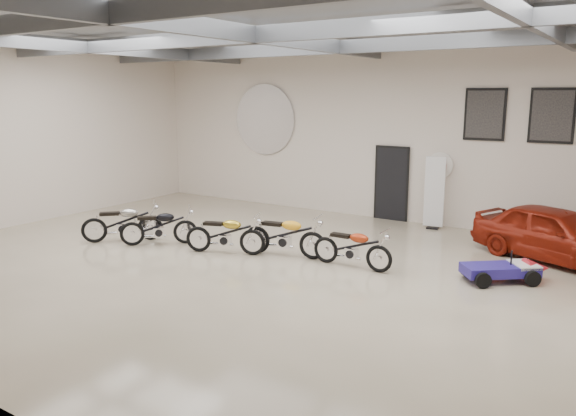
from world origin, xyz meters
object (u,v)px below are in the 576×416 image
Objects in this scene: motorcycle_red at (352,246)px; go_kart at (507,266)px; banner_stand at (434,194)px; vintage_car at (556,234)px; motorcycle_silver at (122,222)px; motorcycle_black at (159,226)px; motorcycle_yellow at (284,234)px; motorcycle_gold at (225,233)px.

motorcycle_red reaches higher than go_kart.
banner_stand is 4.39m from motorcycle_red.
motorcycle_silver is at bearing 135.20° from vintage_car.
motorcycle_black is 0.93× the size of motorcycle_yellow.
motorcycle_silver is 0.99× the size of motorcycle_yellow.
motorcycle_silver is 1.08× the size of motorcycle_red.
motorcycle_silver reaches higher than go_kart.
motorcycle_gold is 6.08m from go_kart.
go_kart is at bearing -32.40° from motorcycle_silver.
motorcycle_gold is at bearing 140.10° from vintage_car.
motorcycle_silver is 1.03m from motorcycle_black.
motorcycle_yellow reaches higher than motorcycle_black.
motorcycle_gold reaches higher than motorcycle_red.
motorcycle_gold reaches higher than motorcycle_black.
motorcycle_gold is (1.85, 0.28, 0.01)m from motorcycle_black.
vintage_car reaches higher than go_kart.
motorcycle_silver is 1.06× the size of motorcycle_black.
motorcycle_yellow reaches higher than motorcycle_gold.
motorcycle_yellow is 1.09× the size of motorcycle_red.
motorcycle_black is 1.87m from motorcycle_gold.
motorcycle_red is 4.54m from vintage_car.
motorcycle_silver is 10.14m from vintage_car.
motorcycle_gold is 0.51× the size of vintage_car.
motorcycle_gold is at bearing -166.22° from motorcycle_yellow.
motorcycle_gold is 0.95× the size of motorcycle_yellow.
motorcycle_black is 9.12m from vintage_car.
motorcycle_yellow is 4.73m from go_kart.
motorcycle_yellow reaches higher than motorcycle_red.
motorcycle_black is at bearing -142.40° from banner_stand.
motorcycle_gold is at bearing -34.56° from motorcycle_silver.
vintage_car is at bearing 8.05° from motorcycle_gold.
go_kart is (2.97, 0.85, -0.15)m from motorcycle_red.
motorcycle_red is at bearing -31.85° from motorcycle_black.
motorcycle_gold is at bearing -34.05° from motorcycle_black.
banner_stand is at bearing 3.48° from motorcycle_black.
go_kart is (4.64, 0.91, -0.19)m from motorcycle_yellow.
motorcycle_red is (2.93, 0.63, -0.02)m from motorcycle_gold.
motorcycle_silver is 1.10× the size of go_kart.
vintage_car reaches higher than motorcycle_silver.
vintage_car is at bearing -22.07° from motorcycle_silver.
motorcycle_silver is 1.04× the size of motorcycle_gold.
banner_stand is 1.01× the size of motorcycle_silver.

